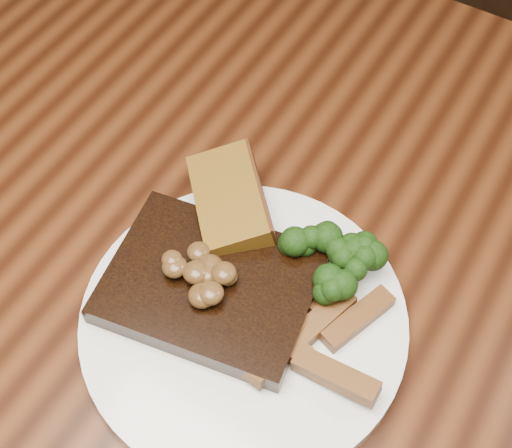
{
  "coord_description": "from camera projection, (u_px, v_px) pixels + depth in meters",
  "views": [
    {
      "loc": [
        0.18,
        -0.31,
        1.33
      ],
      "look_at": [
        -0.01,
        0.01,
        0.78
      ],
      "focal_mm": 50.0,
      "sensor_mm": 36.0,
      "label": 1
    }
  ],
  "objects": [
    {
      "name": "steak",
      "position": [
        211.0,
        286.0,
        0.64
      ],
      "size": [
        0.2,
        0.17,
        0.03
      ],
      "primitive_type": "cube",
      "rotation": [
        0.0,
        0.0,
        0.17
      ],
      "color": "black",
      "rests_on": "plate"
    },
    {
      "name": "potato_wedges",
      "position": [
        309.0,
        334.0,
        0.61
      ],
      "size": [
        0.1,
        0.1,
        0.02
      ],
      "primitive_type": null,
      "color": "brown",
      "rests_on": "plate"
    },
    {
      "name": "steak_bone",
      "position": [
        172.0,
        343.0,
        0.61
      ],
      "size": [
        0.16,
        0.04,
        0.02
      ],
      "primitive_type": "cube",
      "rotation": [
        0.0,
        0.0,
        0.17
      ],
      "color": "beige",
      "rests_on": "plate"
    },
    {
      "name": "plate",
      "position": [
        244.0,
        322.0,
        0.64
      ],
      "size": [
        0.35,
        0.35,
        0.01
      ],
      "primitive_type": "cylinder",
      "rotation": [
        0.0,
        0.0,
        0.23
      ],
      "color": "white",
      "rests_on": "dining_table"
    },
    {
      "name": "broccoli_cluster",
      "position": [
        340.0,
        259.0,
        0.64
      ],
      "size": [
        0.08,
        0.08,
        0.04
      ],
      "primitive_type": null,
      "color": "#193B0D",
      "rests_on": "plate"
    },
    {
      "name": "garlic_bread",
      "position": [
        230.0,
        212.0,
        0.68
      ],
      "size": [
        0.12,
        0.12,
        0.02
      ],
      "primitive_type": "cube",
      "rotation": [
        0.0,
        0.0,
        -0.82
      ],
      "color": "brown",
      "rests_on": "plate"
    },
    {
      "name": "mushroom_pile",
      "position": [
        205.0,
        268.0,
        0.61
      ],
      "size": [
        0.07,
        0.07,
        0.03
      ],
      "primitive_type": null,
      "color": "brown",
      "rests_on": "steak"
    },
    {
      "name": "dining_table",
      "position": [
        259.0,
        302.0,
        0.76
      ],
      "size": [
        1.6,
        0.9,
        0.75
      ],
      "color": "#49220E",
      "rests_on": "ground"
    },
    {
      "name": "chair_far",
      "position": [
        498.0,
        60.0,
        1.23
      ],
      "size": [
        0.43,
        0.43,
        0.87
      ],
      "rotation": [
        0.0,
        0.0,
        3.19
      ],
      "color": "black",
      "rests_on": "ground"
    }
  ]
}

